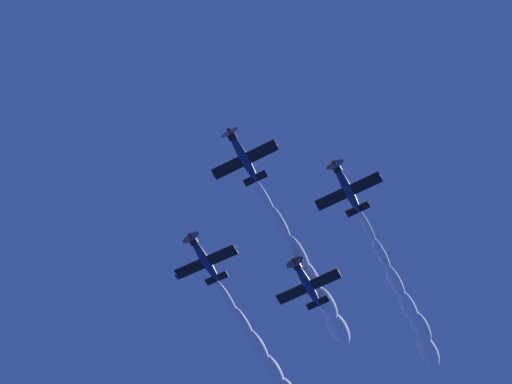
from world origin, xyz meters
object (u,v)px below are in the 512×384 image
airplane_right_wingman (204,259)px  airplane_left_wingman (347,188)px  airplane_lead (243,156)px  airplane_slot_tail (307,283)px

airplane_right_wingman → airplane_left_wingman: bearing=-36.4°
airplane_lead → airplane_slot_tail: size_ratio=1.00×
airplane_left_wingman → airplane_slot_tail: airplane_left_wingman is taller
airplane_lead → airplane_slot_tail: bearing=54.7°
airplane_left_wingman → airplane_right_wingman: 20.37m
airplane_lead → airplane_right_wingman: 14.41m
airplane_slot_tail → airplane_right_wingman: bearing=-175.5°
airplane_left_wingman → airplane_right_wingman: (-16.36, 12.08, -1.10)m
airplane_right_wingman → airplane_slot_tail: (13.58, 1.07, -0.70)m
airplane_lead → airplane_slot_tail: 18.64m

